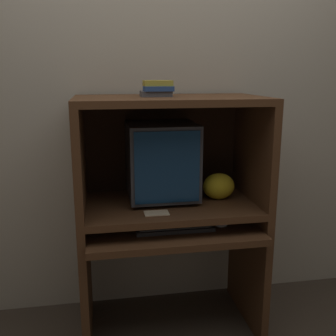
{
  "coord_description": "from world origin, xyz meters",
  "views": [
    {
      "loc": [
        -0.37,
        -1.74,
        1.45
      ],
      "look_at": [
        -0.01,
        0.29,
        0.96
      ],
      "focal_mm": 42.0,
      "sensor_mm": 36.0,
      "label": 1
    }
  ],
  "objects_px": {
    "crt_monitor": "(162,161)",
    "keyboard": "(174,227)",
    "snack_bag": "(219,186)",
    "mouse": "(221,225)",
    "book_stack": "(157,89)"
  },
  "relations": [
    {
      "from": "keyboard",
      "to": "book_stack",
      "type": "xyz_separation_m",
      "value": [
        -0.06,
        0.14,
        0.71
      ]
    },
    {
      "from": "keyboard",
      "to": "snack_bag",
      "type": "distance_m",
      "value": 0.36
    },
    {
      "from": "snack_bag",
      "to": "keyboard",
      "type": "bearing_deg",
      "value": -152.96
    },
    {
      "from": "snack_bag",
      "to": "book_stack",
      "type": "distance_m",
      "value": 0.64
    },
    {
      "from": "crt_monitor",
      "to": "book_stack",
      "type": "height_order",
      "value": "book_stack"
    },
    {
      "from": "keyboard",
      "to": "book_stack",
      "type": "bearing_deg",
      "value": 113.85
    },
    {
      "from": "crt_monitor",
      "to": "mouse",
      "type": "relative_size",
      "value": 6.4
    },
    {
      "from": "crt_monitor",
      "to": "keyboard",
      "type": "height_order",
      "value": "crt_monitor"
    },
    {
      "from": "crt_monitor",
      "to": "keyboard",
      "type": "relative_size",
      "value": 1.05
    },
    {
      "from": "book_stack",
      "to": "keyboard",
      "type": "bearing_deg",
      "value": -66.15
    },
    {
      "from": "crt_monitor",
      "to": "book_stack",
      "type": "bearing_deg",
      "value": -118.94
    },
    {
      "from": "mouse",
      "to": "snack_bag",
      "type": "bearing_deg",
      "value": 79.37
    },
    {
      "from": "crt_monitor",
      "to": "snack_bag",
      "type": "xyz_separation_m",
      "value": [
        0.32,
        -0.05,
        -0.15
      ]
    },
    {
      "from": "crt_monitor",
      "to": "mouse",
      "type": "bearing_deg",
      "value": -37.2
    },
    {
      "from": "mouse",
      "to": "snack_bag",
      "type": "relative_size",
      "value": 0.37
    }
  ]
}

